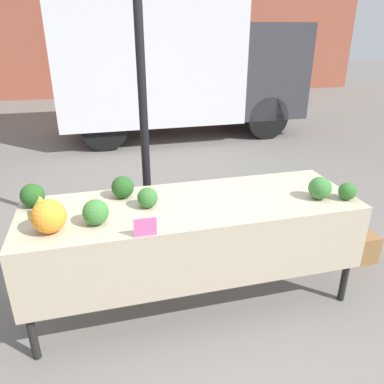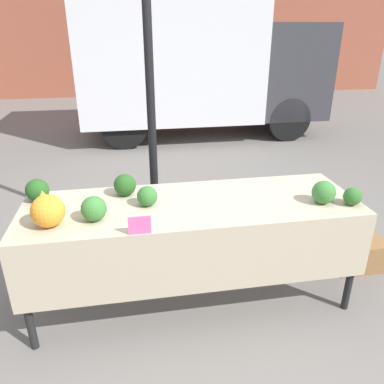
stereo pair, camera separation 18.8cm
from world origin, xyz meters
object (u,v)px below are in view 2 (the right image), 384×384
Objects in this scene: parked_truck at (194,59)px; produce_crate at (358,253)px; orange_cauliflower at (48,211)px; price_sign at (140,225)px.

produce_crate is (0.59, -4.60, -1.25)m from parked_truck.
orange_cauliflower is 1.52× the size of price_sign.
orange_cauliflower reaches higher than produce_crate.
parked_truck is 10.01× the size of produce_crate.
price_sign is (0.53, -0.19, -0.04)m from orange_cauliflower.
orange_cauliflower is (-1.76, -4.93, -0.49)m from parked_truck.
orange_cauliflower is at bearing -172.04° from produce_crate.
price_sign is at bearing -164.17° from produce_crate.
price_sign reaches higher than produce_crate.
parked_truck is 5.29m from price_sign.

